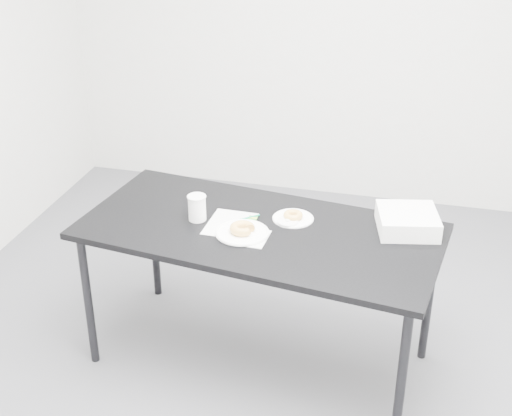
% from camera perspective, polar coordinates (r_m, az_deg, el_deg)
% --- Properties ---
extents(floor, '(4.00, 4.00, 0.00)m').
position_cam_1_polar(floor, '(3.85, 1.52, -11.48)').
color(floor, '#525358').
rests_on(floor, ground).
extents(wall_back, '(4.00, 0.02, 2.70)m').
position_cam_1_polar(wall_back, '(5.09, 6.92, 15.06)').
color(wall_back, silver).
rests_on(wall_back, floor).
extents(table, '(1.79, 1.02, 0.77)m').
position_cam_1_polar(table, '(3.40, 0.27, -2.51)').
color(table, black).
rests_on(table, floor).
extents(scorecard, '(0.22, 0.27, 0.00)m').
position_cam_1_polar(scorecard, '(3.42, -2.09, -1.27)').
color(scorecard, silver).
rests_on(scorecard, table).
extents(logo_patch, '(0.04, 0.04, 0.00)m').
position_cam_1_polar(logo_patch, '(3.46, -0.27, -0.81)').
color(logo_patch, green).
rests_on(logo_patch, scorecard).
extents(pen, '(0.10, 0.09, 0.01)m').
position_cam_1_polar(pen, '(3.46, -0.64, -0.78)').
color(pen, '#0B815B').
rests_on(pen, scorecard).
extents(napkin, '(0.18, 0.18, 0.00)m').
position_cam_1_polar(napkin, '(3.30, -0.60, -2.34)').
color(napkin, silver).
rests_on(napkin, table).
extents(plate_near, '(0.25, 0.25, 0.01)m').
position_cam_1_polar(plate_near, '(3.33, -1.11, -1.98)').
color(plate_near, white).
rests_on(plate_near, napkin).
extents(donut_near, '(0.14, 0.14, 0.04)m').
position_cam_1_polar(donut_near, '(3.32, -1.11, -1.64)').
color(donut_near, gold).
rests_on(donut_near, plate_near).
extents(plate_far, '(0.20, 0.20, 0.01)m').
position_cam_1_polar(plate_far, '(3.46, 2.98, -0.84)').
color(plate_far, white).
rests_on(plate_far, table).
extents(donut_far, '(0.10, 0.10, 0.03)m').
position_cam_1_polar(donut_far, '(3.45, 2.99, -0.58)').
color(donut_far, gold).
rests_on(donut_far, plate_far).
extents(coffee_cup, '(0.08, 0.08, 0.13)m').
position_cam_1_polar(coffee_cup, '(3.44, -4.74, 0.02)').
color(coffee_cup, white).
rests_on(coffee_cup, table).
extents(cup_lid, '(0.10, 0.10, 0.01)m').
position_cam_1_polar(cup_lid, '(3.42, 2.55, -1.13)').
color(cup_lid, white).
rests_on(cup_lid, table).
extents(bakery_box, '(0.32, 0.32, 0.09)m').
position_cam_1_polar(bakery_box, '(3.42, 12.02, -1.03)').
color(bakery_box, white).
rests_on(bakery_box, table).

